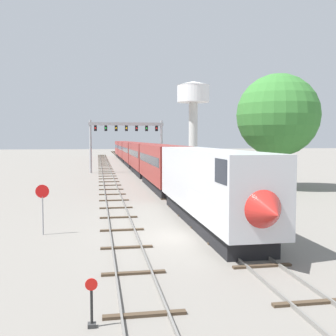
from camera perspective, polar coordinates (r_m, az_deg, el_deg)
The scene contains 9 objects.
ground_plane at distance 23.44m, azimuth 2.58°, elevation -9.44°, with size 400.00×400.00×0.00m, color gray.
track_main at distance 82.73m, azimuth -4.94°, elevation 0.30°, with size 2.60×200.00×0.16m.
track_near at distance 62.52m, azimuth -8.43°, elevation -0.94°, with size 2.60×160.00×0.16m.
passenger_train at distance 73.68m, azimuth -4.37°, elevation 1.83°, with size 3.04×114.87×4.80m.
signal_gantry at distance 67.00m, azimuth -5.79°, elevation 4.72°, with size 12.10×0.49×8.47m.
water_tower at distance 123.03m, azimuth 3.53°, elevation 9.66°, with size 9.63×9.63×22.40m.
switch_stand at distance 12.79m, azimuth -10.55°, elevation -18.79°, with size 0.36×0.24×1.46m.
stop_sign at distance 24.47m, azimuth -17.01°, elevation -4.57°, with size 0.76×0.08×2.88m.
trackside_tree_left at distance 46.52m, azimuth 15.01°, elevation 7.07°, with size 8.96×8.96×12.52m.
Camera 1 is at (-4.87, -22.27, 5.47)m, focal length 43.94 mm.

